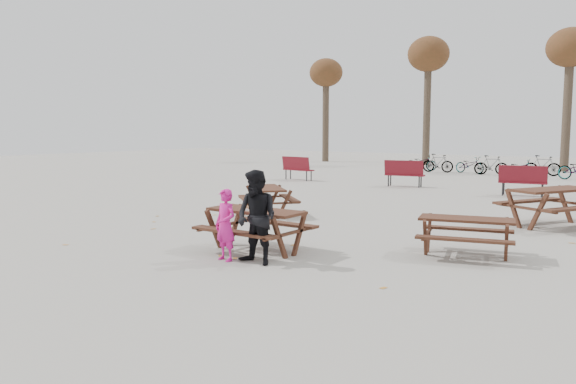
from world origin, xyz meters
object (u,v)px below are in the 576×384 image
Objects in this scene: adult at (257,217)px; picnic_table_north at (268,201)px; picnic_table_far at (552,207)px; food_tray at (249,210)px; picnic_table_east at (466,237)px; main_picnic_table at (256,220)px; child at (225,225)px; soda_bottle at (244,207)px.

picnic_table_north is (-3.10, 4.33, -0.42)m from adult.
food_tray is at bearing 177.25° from picnic_table_far.
picnic_table_east is 5.99m from picnic_table_north.
picnic_table_far is at bearing 57.51° from main_picnic_table.
main_picnic_table is 1.07× the size of picnic_table_north.
picnic_table_far is at bearing 69.33° from child.
soda_bottle is 7.38m from picnic_table_far.
picnic_table_east is 0.78× the size of picnic_table_far.
adult reaches higher than food_tray.
picnic_table_far reaches higher than picnic_table_east.
child reaches higher than picnic_table_east.
food_tray is 0.15× the size of child.
soda_bottle reaches higher than picnic_table_north.
adult reaches higher than main_picnic_table.
main_picnic_table is 0.83m from child.
child reaches higher than picnic_table_north.
main_picnic_table is 0.28m from food_tray.
child is at bearing -80.71° from soda_bottle.
soda_bottle reaches higher than food_tray.
food_tray is at bearing -88.39° from main_picnic_table.
picnic_table_east is at bearing 47.46° from adult.
picnic_table_far is (3.83, 6.02, -0.15)m from main_picnic_table.
adult is (0.60, -0.53, -0.01)m from food_tray.
adult is (0.69, -0.50, -0.07)m from soda_bottle.
child is 5.10m from picnic_table_north.
food_tray reaches higher than picnic_table_north.
picnic_table_north is at bearing 127.93° from child.
picnic_table_east is at bearing -159.37° from picnic_table_far.
food_tray is at bearing -14.10° from picnic_table_north.
picnic_table_far is (6.32, 2.41, 0.07)m from picnic_table_north.
adult is 3.68m from picnic_table_east.
child is (0.10, -0.61, -0.24)m from soda_bottle.
food_tray reaches higher than main_picnic_table.
main_picnic_table is 4.39m from picnic_table_north.
picnic_table_north is 0.83× the size of picnic_table_far.
child is at bearing -17.97° from picnic_table_north.
food_tray reaches higher than picnic_table_east.
adult is (0.60, -0.72, 0.19)m from main_picnic_table.
soda_bottle is 0.10× the size of picnic_table_north.
food_tray is 1.06× the size of soda_bottle.
picnic_table_far reaches higher than picnic_table_north.
child is 0.72× the size of picnic_table_north.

